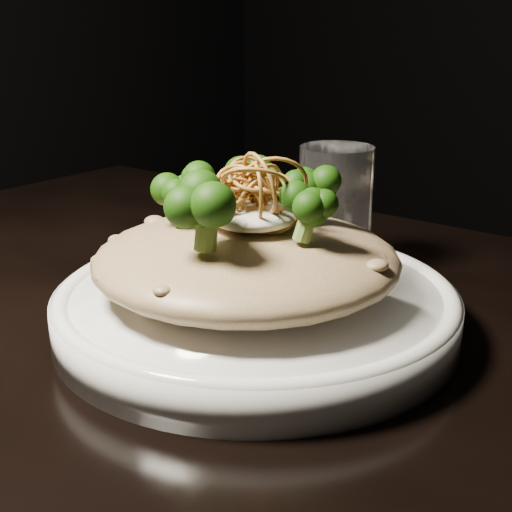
# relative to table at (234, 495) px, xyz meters

# --- Properties ---
(table) EXTENTS (1.10, 0.80, 0.75)m
(table) POSITION_rel_table_xyz_m (0.00, 0.00, 0.00)
(table) COLOR black
(table) RESTS_ON ground
(plate) EXTENTS (0.28, 0.28, 0.03)m
(plate) POSITION_rel_table_xyz_m (-0.04, 0.07, 0.10)
(plate) COLOR white
(plate) RESTS_ON table
(risotto) EXTENTS (0.21, 0.21, 0.05)m
(risotto) POSITION_rel_table_xyz_m (-0.04, 0.07, 0.14)
(risotto) COLOR brown
(risotto) RESTS_ON plate
(broccoli) EXTENTS (0.13, 0.13, 0.05)m
(broccoli) POSITION_rel_table_xyz_m (-0.04, 0.07, 0.18)
(broccoli) COLOR black
(broccoli) RESTS_ON risotto
(cheese) EXTENTS (0.06, 0.06, 0.02)m
(cheese) POSITION_rel_table_xyz_m (-0.04, 0.07, 0.17)
(cheese) COLOR white
(cheese) RESTS_ON risotto
(shallots) EXTENTS (0.05, 0.05, 0.03)m
(shallots) POSITION_rel_table_xyz_m (-0.04, 0.07, 0.19)
(shallots) COLOR brown
(shallots) RESTS_ON cheese
(drinking_glass) EXTENTS (0.08, 0.08, 0.11)m
(drinking_glass) POSITION_rel_table_xyz_m (-0.06, 0.20, 0.14)
(drinking_glass) COLOR white
(drinking_glass) RESTS_ON table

